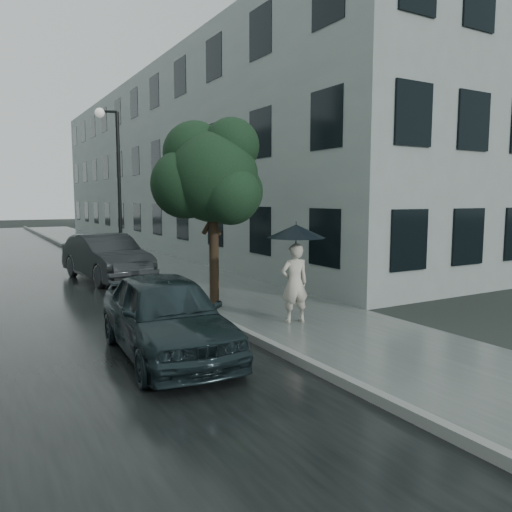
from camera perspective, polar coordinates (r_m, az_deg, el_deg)
ground at (r=9.66m, az=9.77°, el=-9.16°), size 120.00×120.00×0.00m
sidewalk at (r=20.27m, az=-11.92°, el=-0.92°), size 3.50×60.00×0.01m
kerb_near at (r=19.77m, az=-16.95°, el=-1.04°), size 0.15×60.00×0.15m
asphalt_road at (r=19.31m, az=-27.11°, el=-1.88°), size 6.85×60.00×0.00m
building_near at (r=29.03m, az=-6.90°, el=10.29°), size 7.02×36.00×9.00m
pedestrian at (r=10.48m, az=4.43°, el=-3.11°), size 0.66×0.49×1.67m
umbrella at (r=10.41m, az=4.60°, el=2.84°), size 1.61×1.61×1.18m
street_tree at (r=12.11m, az=-5.08°, el=9.09°), size 2.81×2.55×4.51m
lamp_post at (r=17.70m, az=-15.85°, el=8.22°), size 0.82×0.47×5.59m
car_near at (r=8.46m, az=-10.23°, el=-6.62°), size 1.85×4.09×1.36m
car_far at (r=16.63m, az=-16.74°, el=-0.14°), size 2.09×4.59×1.46m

